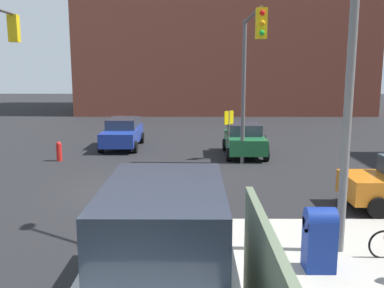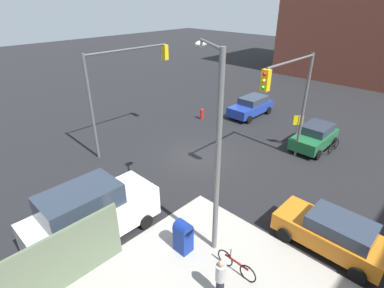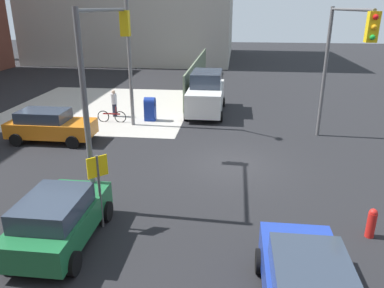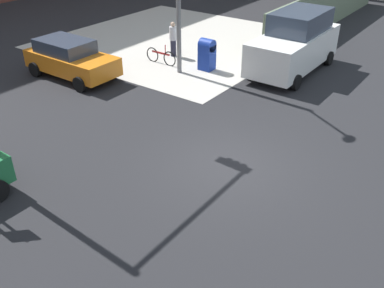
{
  "view_description": "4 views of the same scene",
  "coord_description": "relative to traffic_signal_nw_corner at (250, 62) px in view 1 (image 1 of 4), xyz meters",
  "views": [
    {
      "loc": [
        15.01,
        2.27,
        4.38
      ],
      "look_at": [
        -0.06,
        2.19,
        1.7
      ],
      "focal_mm": 40.0,
      "sensor_mm": 36.0,
      "label": 1
    },
    {
      "loc": [
        12.46,
        11.54,
        9.36
      ],
      "look_at": [
        1.26,
        0.71,
        1.59
      ],
      "focal_mm": 28.0,
      "sensor_mm": 36.0,
      "label": 2
    },
    {
      "loc": [
        -15.13,
        -0.02,
        6.5
      ],
      "look_at": [
        -0.03,
        1.74,
        0.89
      ],
      "focal_mm": 35.0,
      "sensor_mm": 36.0,
      "label": 3
    },
    {
      "loc": [
        -9.21,
        -5.4,
        6.93
      ],
      "look_at": [
        -0.87,
        0.67,
        0.89
      ],
      "focal_mm": 40.0,
      "sensor_mm": 36.0,
      "label": 4
    }
  ],
  "objects": [
    {
      "name": "ground_plane",
      "position": [
        2.55,
        -4.5,
        -4.61
      ],
      "size": [
        120.0,
        120.0,
        0.0
      ],
      "primitive_type": "plane",
      "color": "black"
    },
    {
      "name": "building_brick_west",
      "position": [
        -29.45,
        0.67,
        3.98
      ],
      "size": [
        16.0,
        28.0,
        17.18
      ],
      "color": "brown",
      "rests_on": "ground"
    },
    {
      "name": "traffic_signal_nw_corner",
      "position": [
        0.0,
        0.0,
        0.0
      ],
      "size": [
        5.14,
        0.36,
        6.5
      ],
      "color": "#59595B",
      "rests_on": "ground"
    },
    {
      "name": "street_lamp_corner",
      "position": [
        7.56,
        0.99,
        0.09
      ],
      "size": [
        1.65,
        2.32,
        8.0
      ],
      "color": "slate",
      "rests_on": "ground"
    },
    {
      "name": "warning_sign_two_way",
      "position": [
        -2.85,
        -0.57,
        -2.97
      ],
      "size": [
        0.48,
        0.48,
        2.4
      ],
      "color": "#4C4C4C",
      "rests_on": "ground"
    },
    {
      "name": "mailbox_blue",
      "position": [
        8.75,
        0.5,
        -3.85
      ],
      "size": [
        0.56,
        0.64,
        1.43
      ],
      "color": "navy",
      "rests_on": "ground"
    },
    {
      "name": "fire_hydrant",
      "position": [
        -2.45,
        -8.7,
        -4.12
      ],
      "size": [
        0.26,
        0.26,
        0.94
      ],
      "color": "red",
      "rests_on": "ground"
    },
    {
      "name": "sedan_green",
      "position": [
        -3.84,
        0.31,
        -3.77
      ],
      "size": [
        3.84,
        2.02,
        1.62
      ],
      "color": "#1E6638",
      "rests_on": "ground"
    },
    {
      "name": "sedan_blue",
      "position": [
        -6.01,
        -6.24,
        -3.77
      ],
      "size": [
        4.39,
        2.02,
        1.62
      ],
      "color": "#1E389E",
      "rests_on": "ground"
    },
    {
      "name": "van_white_delivery",
      "position": [
        10.92,
        -2.7,
        -3.33
      ],
      "size": [
        5.4,
        2.32,
        2.62
      ],
      "color": "white",
      "rests_on": "ground"
    },
    {
      "name": "bicycle_at_crosswalk",
      "position": [
        -4.25,
        1.5,
        -4.26
      ],
      "size": [
        1.75,
        0.05,
        0.97
      ],
      "color": "black",
      "rests_on": "ground"
    }
  ]
}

